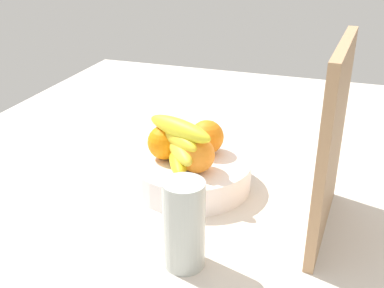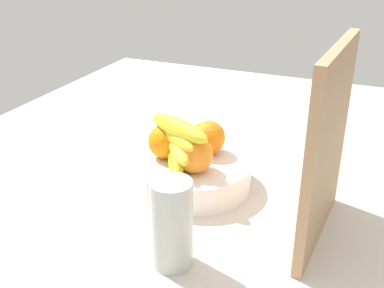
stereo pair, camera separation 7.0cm
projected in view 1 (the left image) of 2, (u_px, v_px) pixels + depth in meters
The scene contains 8 objects.
ground_plane at pixel (191, 189), 107.40cm from camera, with size 180.00×140.00×3.00cm, color beige.
fruit_bowl at pixel (192, 173), 104.57cm from camera, with size 26.01×26.01×6.21cm, color white.
orange_front_left at pixel (207, 137), 105.37cm from camera, with size 7.63×7.63×7.63cm, color orange.
orange_front_right at pixel (165, 142), 102.85cm from camera, with size 7.63×7.63×7.63cm, color orange.
orange_center at pixel (197, 155), 97.31cm from camera, with size 7.63×7.63×7.63cm, color orange.
banana_bunch at pixel (178, 142), 99.48cm from camera, with size 17.23×17.59×10.60cm.
cutting_board at pixel (332, 143), 83.34cm from camera, with size 28.00×1.80×36.00cm, color tan.
thermos_tumbler at pixel (184, 225), 78.18cm from camera, with size 7.07×7.07×15.98cm, color #B5BCB6.
Camera 1 is at (88.01, 30.20, 53.10)cm, focal length 44.26 mm.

